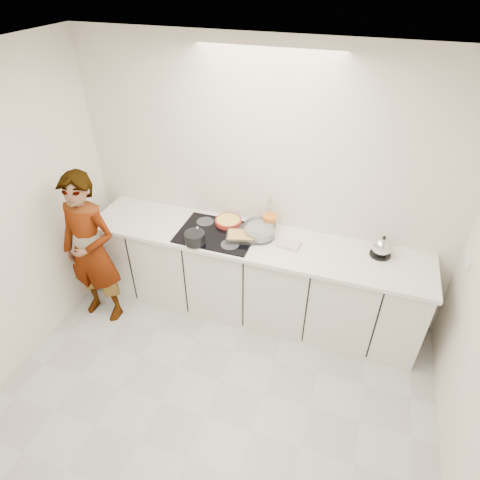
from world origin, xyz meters
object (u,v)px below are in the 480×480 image
(baking_dish, at_px, (241,236))
(cook, at_px, (91,251))
(tart_dish, at_px, (228,221))
(kettle, at_px, (382,247))
(mixing_bowl, at_px, (260,231))
(hob, at_px, (217,233))
(saucepan, at_px, (195,238))
(utensil_crock, at_px, (269,223))

(baking_dish, bearing_deg, cook, -160.49)
(tart_dish, relative_size, kettle, 1.66)
(tart_dish, height_order, kettle, kettle)
(baking_dish, height_order, mixing_bowl, mixing_bowl)
(hob, bearing_deg, saucepan, -121.87)
(hob, height_order, baking_dish, baking_dish)
(saucepan, relative_size, kettle, 1.14)
(hob, distance_m, tart_dish, 0.20)
(saucepan, distance_m, cook, 1.01)
(saucepan, bearing_deg, tart_dish, 66.03)
(saucepan, bearing_deg, mixing_bowl, 29.78)
(hob, bearing_deg, baking_dish, -4.96)
(hob, relative_size, kettle, 3.48)
(kettle, bearing_deg, mixing_bowl, -176.74)
(tart_dish, height_order, utensil_crock, utensil_crock)
(kettle, bearing_deg, saucepan, -167.34)
(baking_dish, height_order, kettle, kettle)
(hob, height_order, utensil_crock, utensil_crock)
(hob, height_order, tart_dish, tart_dish)
(utensil_crock, bearing_deg, mixing_bowl, -114.69)
(cook, bearing_deg, mixing_bowl, 22.79)
(tart_dish, relative_size, mixing_bowl, 0.99)
(hob, relative_size, baking_dish, 2.34)
(kettle, distance_m, utensil_crock, 1.03)
(baking_dish, bearing_deg, utensil_crock, 49.18)
(tart_dish, relative_size, cook, 0.21)
(tart_dish, bearing_deg, kettle, -1.52)
(baking_dish, height_order, cook, cook)
(mixing_bowl, bearing_deg, cook, -158.54)
(saucepan, bearing_deg, baking_dish, 26.79)
(utensil_crock, bearing_deg, saucepan, -143.70)
(mixing_bowl, bearing_deg, utensil_crock, 65.31)
(hob, distance_m, saucepan, 0.26)
(saucepan, xyz_separation_m, kettle, (1.61, 0.36, 0.02))
(saucepan, distance_m, utensil_crock, 0.73)
(tart_dish, bearing_deg, utensil_crock, 4.02)
(mixing_bowl, bearing_deg, kettle, 3.26)
(saucepan, distance_m, baking_dish, 0.42)
(baking_dish, distance_m, utensil_crock, 0.32)
(tart_dish, height_order, cook, cook)
(saucepan, height_order, cook, cook)
(saucepan, relative_size, utensil_crock, 1.43)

